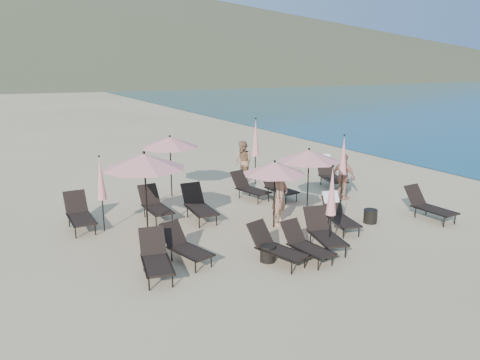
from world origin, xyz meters
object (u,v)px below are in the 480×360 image
umbrella_open_3 (170,142)px  umbrella_closed_0 (332,192)px  lounger_9 (249,187)px  beachgoer_c (344,177)px  lounger_3 (324,232)px  lounger_1 (185,246)px  umbrella_open_1 (275,168)px  side_table_0 (268,253)px  lounger_7 (155,204)px  lounger_0 (156,257)px  umbrella_open_2 (309,156)px  lounger_6 (79,213)px  lounger_8 (198,204)px  lounger_10 (278,186)px  lounger_2 (275,246)px  lounger_5 (428,205)px  umbrella_open_0 (144,161)px  side_table_1 (370,216)px  lounger_12 (305,243)px  umbrella_closed_1 (343,156)px  umbrella_closed_2 (101,179)px  beachgoer_a (280,195)px  lounger_4 (338,213)px  lounger_11 (330,172)px  umbrella_closed_3 (256,138)px

umbrella_open_3 → umbrella_closed_0: 7.22m
lounger_9 → beachgoer_c: 3.49m
lounger_3 → lounger_1: bearing=179.6°
umbrella_open_1 → side_table_0: umbrella_open_1 is taller
lounger_7 → lounger_0: bearing=-110.0°
umbrella_open_2 → lounger_3: bearing=-117.7°
lounger_6 → lounger_8: (3.53, -0.91, 0.01)m
lounger_8 → lounger_10: bearing=16.7°
lounger_2 → umbrella_open_1: umbrella_open_1 is taller
lounger_5 → umbrella_open_0: bearing=159.6°
lounger_5 → side_table_1: (-1.91, 0.58, -0.24)m
lounger_6 → umbrella_open_3: 4.46m
lounger_8 → lounger_5: bearing=-24.7°
lounger_12 → lounger_0: bearing=158.7°
lounger_7 → umbrella_closed_1: size_ratio=0.69×
lounger_5 → umbrella_closed_2: umbrella_closed_2 is taller
lounger_0 → beachgoer_a: beachgoer_a is taller
lounger_5 → umbrella_open_2: bearing=141.0°
lounger_5 → umbrella_closed_2: (-9.46, 3.79, 1.16)m
lounger_7 → beachgoer_c: 6.91m
lounger_7 → umbrella_closed_0: size_ratio=0.73×
lounger_4 → lounger_5: bearing=0.7°
umbrella_closed_2 → lounger_12: bearing=-47.6°
lounger_8 → lounger_11: (6.36, 1.29, 0.08)m
umbrella_open_1 → umbrella_closed_0: umbrella_closed_0 is taller
lounger_3 → umbrella_open_3: umbrella_open_3 is taller
lounger_10 → beachgoer_a: bearing=-128.2°
lounger_4 → umbrella_open_3: size_ratio=0.73×
umbrella_open_1 → lounger_3: bearing=-80.4°
lounger_11 → umbrella_closed_1: 2.65m
umbrella_closed_2 → lounger_0: bearing=-83.2°
lounger_11 → beachgoer_c: size_ratio=1.18×
umbrella_open_0 → umbrella_closed_2: umbrella_open_0 is taller
side_table_0 → umbrella_open_0: bearing=124.6°
lounger_11 → beachgoer_a: beachgoer_a is taller
lounger_5 → umbrella_open_3: 9.15m
lounger_1 → lounger_10: lounger_10 is taller
umbrella_open_0 → umbrella_closed_0: 5.20m
lounger_12 → umbrella_closed_1: bearing=32.7°
umbrella_open_0 → umbrella_open_3: bearing=60.3°
lounger_4 → umbrella_open_3: umbrella_open_3 is taller
lounger_9 → lounger_10: bearing=-35.8°
umbrella_open_1 → beachgoer_a: size_ratio=1.11×
lounger_2 → lounger_7: bearing=91.7°
lounger_0 → umbrella_closed_1: bearing=28.6°
umbrella_closed_3 → lounger_12: bearing=-110.6°
lounger_9 → side_table_1: size_ratio=3.97×
umbrella_closed_2 → side_table_1: 8.32m
lounger_6 → umbrella_closed_3: 7.85m
lounger_11 → side_table_0: bearing=-123.4°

